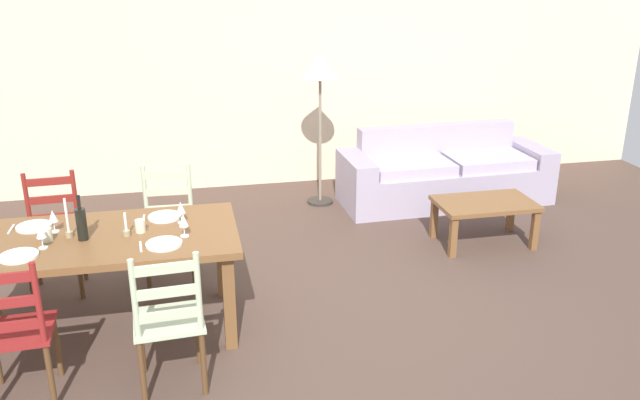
{
  "coord_description": "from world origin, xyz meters",
  "views": [
    {
      "loc": [
        -0.94,
        -4.2,
        2.52
      ],
      "look_at": [
        0.07,
        0.52,
        0.75
      ],
      "focal_mm": 36.83,
      "sensor_mm": 36.0,
      "label": 1
    }
  ],
  "objects_px": {
    "dining_chair_far_right": "(169,225)",
    "couch": "(443,175)",
    "dining_chair_near_right": "(169,321)",
    "wine_glass_far_left": "(53,217)",
    "wine_glass_near_left": "(41,233)",
    "standing_lamp": "(320,75)",
    "dining_chair_near_left": "(14,332)",
    "dining_chair_far_left": "(54,234)",
    "wine_glass_far_right": "(181,208)",
    "coffee_cup_secondary": "(47,235)",
    "wine_glass_near_right": "(184,221)",
    "dining_table": "(99,248)",
    "coffee_cup_primary": "(140,226)",
    "wine_bottle": "(81,223)",
    "coffee_table": "(485,208)"
  },
  "relations": [
    {
      "from": "dining_chair_far_right",
      "to": "couch",
      "type": "xyz_separation_m",
      "value": [
        2.94,
        1.34,
        -0.19
      ]
    },
    {
      "from": "dining_chair_near_right",
      "to": "wine_glass_far_left",
      "type": "height_order",
      "value": "dining_chair_near_right"
    },
    {
      "from": "wine_glass_near_left",
      "to": "standing_lamp",
      "type": "xyz_separation_m",
      "value": [
        2.38,
        2.43,
        0.55
      ]
    },
    {
      "from": "dining_chair_near_left",
      "to": "dining_chair_far_left",
      "type": "distance_m",
      "value": 1.49
    },
    {
      "from": "wine_glass_far_right",
      "to": "coffee_cup_secondary",
      "type": "bearing_deg",
      "value": -170.68
    },
    {
      "from": "wine_glass_near_right",
      "to": "couch",
      "type": "xyz_separation_m",
      "value": [
        2.82,
        2.25,
        -0.57
      ]
    },
    {
      "from": "wine_glass_near_left",
      "to": "wine_glass_near_right",
      "type": "height_order",
      "value": "same"
    },
    {
      "from": "wine_glass_far_right",
      "to": "couch",
      "type": "distance_m",
      "value": 3.51
    },
    {
      "from": "dining_chair_near_left",
      "to": "dining_chair_far_right",
      "type": "relative_size",
      "value": 1.0
    },
    {
      "from": "dining_table",
      "to": "dining_chair_far_right",
      "type": "relative_size",
      "value": 1.98
    },
    {
      "from": "coffee_cup_primary",
      "to": "dining_chair_near_right",
      "type": "bearing_deg",
      "value": -77.71
    },
    {
      "from": "dining_chair_far_right",
      "to": "wine_glass_near_right",
      "type": "bearing_deg",
      "value": -82.17
    },
    {
      "from": "dining_chair_near_right",
      "to": "standing_lamp",
      "type": "relative_size",
      "value": 0.59
    },
    {
      "from": "dining_chair_near_left",
      "to": "couch",
      "type": "xyz_separation_m",
      "value": [
        3.83,
        2.83,
        -0.19
      ]
    },
    {
      "from": "coffee_cup_primary",
      "to": "dining_chair_near_left",
      "type": "bearing_deg",
      "value": -134.66
    },
    {
      "from": "dining_chair_near_right",
      "to": "standing_lamp",
      "type": "xyz_separation_m",
      "value": [
        1.59,
        3.07,
        0.93
      ]
    },
    {
      "from": "wine_glass_near_left",
      "to": "wine_glass_near_right",
      "type": "relative_size",
      "value": 1.0
    },
    {
      "from": "coffee_cup_primary",
      "to": "dining_chair_far_right",
      "type": "bearing_deg",
      "value": 77.35
    },
    {
      "from": "wine_bottle",
      "to": "wine_glass_near_left",
      "type": "distance_m",
      "value": 0.26
    },
    {
      "from": "wine_glass_near_left",
      "to": "wine_glass_far_right",
      "type": "relative_size",
      "value": 1.0
    },
    {
      "from": "dining_chair_near_right",
      "to": "coffee_table",
      "type": "height_order",
      "value": "dining_chair_near_right"
    },
    {
      "from": "dining_chair_far_right",
      "to": "coffee_table",
      "type": "bearing_deg",
      "value": 2.5
    },
    {
      "from": "dining_chair_far_right",
      "to": "couch",
      "type": "height_order",
      "value": "dining_chair_far_right"
    },
    {
      "from": "dining_chair_near_right",
      "to": "wine_bottle",
      "type": "height_order",
      "value": "wine_bottle"
    },
    {
      "from": "wine_glass_far_right",
      "to": "standing_lamp",
      "type": "height_order",
      "value": "standing_lamp"
    },
    {
      "from": "dining_chair_near_left",
      "to": "coffee_cup_secondary",
      "type": "bearing_deg",
      "value": 80.86
    },
    {
      "from": "dining_chair_near_left",
      "to": "coffee_table",
      "type": "xyz_separation_m",
      "value": [
        3.75,
        1.61,
        -0.12
      ]
    },
    {
      "from": "wine_glass_near_left",
      "to": "wine_glass_near_right",
      "type": "xyz_separation_m",
      "value": [
        0.91,
        0.0,
        0.0
      ]
    },
    {
      "from": "dining_table",
      "to": "coffee_cup_primary",
      "type": "xyz_separation_m",
      "value": [
        0.29,
        0.01,
        0.13
      ]
    },
    {
      "from": "dining_table",
      "to": "dining_chair_near_right",
      "type": "xyz_separation_m",
      "value": [
        0.46,
        -0.77,
        -0.19
      ]
    },
    {
      "from": "dining_chair_near_left",
      "to": "coffee_cup_primary",
      "type": "distance_m",
      "value": 1.07
    },
    {
      "from": "dining_chair_far_right",
      "to": "standing_lamp",
      "type": "bearing_deg",
      "value": 43.75
    },
    {
      "from": "wine_glass_far_left",
      "to": "couch",
      "type": "relative_size",
      "value": 0.07
    },
    {
      "from": "dining_chair_far_left",
      "to": "wine_glass_near_left",
      "type": "bearing_deg",
      "value": -83.14
    },
    {
      "from": "coffee_cup_secondary",
      "to": "coffee_table",
      "type": "distance_m",
      "value": 3.78
    },
    {
      "from": "dining_chair_far_left",
      "to": "wine_glass_near_right",
      "type": "distance_m",
      "value": 1.42
    },
    {
      "from": "dining_chair_near_right",
      "to": "dining_chair_near_left",
      "type": "bearing_deg",
      "value": 176.29
    },
    {
      "from": "dining_chair_near_left",
      "to": "dining_chair_far_left",
      "type": "relative_size",
      "value": 1.0
    },
    {
      "from": "wine_glass_near_right",
      "to": "coffee_cup_primary",
      "type": "relative_size",
      "value": 1.79
    },
    {
      "from": "wine_glass_far_left",
      "to": "coffee_table",
      "type": "relative_size",
      "value": 0.18
    },
    {
      "from": "couch",
      "to": "dining_chair_near_right",
      "type": "bearing_deg",
      "value": -135.55
    },
    {
      "from": "coffee_cup_secondary",
      "to": "standing_lamp",
      "type": "bearing_deg",
      "value": 44.43
    },
    {
      "from": "dining_table",
      "to": "coffee_cup_primary",
      "type": "bearing_deg",
      "value": 2.06
    },
    {
      "from": "dining_table",
      "to": "couch",
      "type": "relative_size",
      "value": 0.82
    },
    {
      "from": "dining_chair_near_right",
      "to": "dining_chair_far_right",
      "type": "bearing_deg",
      "value": 89.95
    },
    {
      "from": "couch",
      "to": "wine_glass_near_left",
      "type": "bearing_deg",
      "value": -148.87
    },
    {
      "from": "wine_bottle",
      "to": "wine_glass_near_right",
      "type": "xyz_separation_m",
      "value": [
        0.67,
        -0.09,
        -0.01
      ]
    },
    {
      "from": "wine_glass_near_left",
      "to": "wine_glass_far_left",
      "type": "distance_m",
      "value": 0.28
    },
    {
      "from": "wine_glass_near_left",
      "to": "coffee_cup_secondary",
      "type": "height_order",
      "value": "wine_glass_near_left"
    },
    {
      "from": "dining_chair_near_right",
      "to": "dining_table",
      "type": "bearing_deg",
      "value": 120.83
    }
  ]
}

